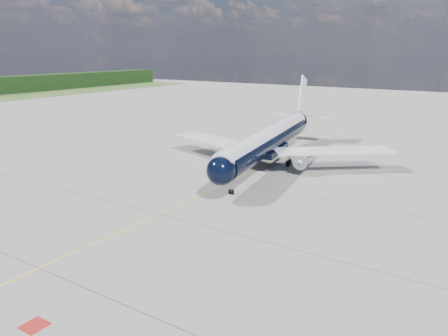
{
  "coord_description": "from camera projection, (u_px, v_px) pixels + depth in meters",
  "views": [
    {
      "loc": [
        31.09,
        -24.25,
        17.64
      ],
      "look_at": [
        3.48,
        18.15,
        4.0
      ],
      "focal_mm": 35.0,
      "sensor_mm": 36.0,
      "label": 1
    }
  ],
  "objects": [
    {
      "name": "taxiway_centerline",
      "position": [
        230.0,
        181.0,
        60.82
      ],
      "size": [
        0.16,
        160.0,
        0.01
      ],
      "primitive_type": "cube",
      "color": "yellow",
      "rests_on": "ground"
    },
    {
      "name": "ground",
      "position": [
        248.0,
        173.0,
        64.86
      ],
      "size": [
        320.0,
        320.0,
        0.0
      ],
      "primitive_type": "plane",
      "color": "gray",
      "rests_on": "ground"
    },
    {
      "name": "red_marking",
      "position": [
        35.0,
        326.0,
        28.92
      ],
      "size": [
        1.6,
        1.6,
        0.01
      ],
      "primitive_type": "cube",
      "color": "maroon",
      "rests_on": "ground"
    },
    {
      "name": "main_airliner",
      "position": [
        271.0,
        139.0,
        69.09
      ],
      "size": [
        36.89,
        45.36,
        13.16
      ],
      "rotation": [
        0.0,
        0.0,
        0.17
      ],
      "color": "black",
      "rests_on": "ground"
    }
  ]
}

